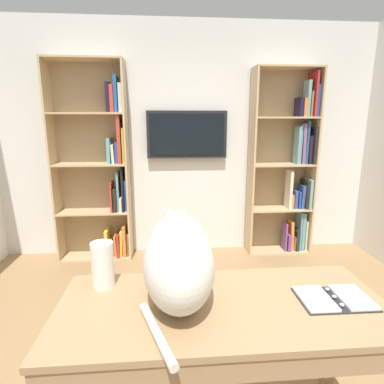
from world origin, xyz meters
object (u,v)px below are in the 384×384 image
object	(u,v)px
bookshelf_right	(101,169)
paper_towel_roll	(103,265)
cat	(178,257)
desk	(223,329)
wall_mounted_tv	(187,135)
open_binder	(334,298)
bookshelf_left	(289,168)

from	to	relation	value
bookshelf_right	paper_towel_roll	size ratio (longest dim) A/B	9.71
bookshelf_right	cat	size ratio (longest dim) A/B	3.19
paper_towel_roll	desk	bearing A→B (deg)	158.11
wall_mounted_tv	open_binder	bearing A→B (deg)	102.26
cat	paper_towel_roll	size ratio (longest dim) A/B	3.04
cat	bookshelf_left	bearing A→B (deg)	-122.05
desk	cat	world-z (taller)	cat
paper_towel_roll	wall_mounted_tv	bearing A→B (deg)	-104.52
paper_towel_roll	bookshelf_left	bearing A→B (deg)	-130.19
cat	open_binder	distance (m)	0.75
cat	open_binder	world-z (taller)	cat
desk	cat	xyz separation A→B (m)	(0.20, -0.09, 0.32)
desk	paper_towel_roll	distance (m)	0.66
desk	cat	bearing A→B (deg)	-24.33
open_binder	paper_towel_roll	bearing A→B (deg)	-11.48
desk	bookshelf_right	bearing A→B (deg)	-67.01
wall_mounted_tv	desk	world-z (taller)	wall_mounted_tv
desk	paper_towel_roll	xyz separation A→B (m)	(0.57, -0.23, 0.23)
bookshelf_left	open_binder	size ratio (longest dim) A/B	6.56
desk	open_binder	bearing A→B (deg)	-179.10
bookshelf_right	open_binder	size ratio (longest dim) A/B	6.73
wall_mounted_tv	desk	xyz separation A→B (m)	(-0.00, 2.43, -0.78)
bookshelf_right	desk	distance (m)	2.58
bookshelf_right	paper_towel_roll	bearing A→B (deg)	101.29
wall_mounted_tv	paper_towel_roll	size ratio (longest dim) A/B	4.02
bookshelf_left	paper_towel_roll	xyz separation A→B (m)	(1.78, 2.11, -0.15)
wall_mounted_tv	paper_towel_roll	distance (m)	2.33
bookshelf_left	desk	size ratio (longest dim) A/B	1.44
bookshelf_right	desk	world-z (taller)	bookshelf_right
cat	paper_towel_roll	xyz separation A→B (m)	(0.37, -0.14, -0.09)
bookshelf_left	cat	size ratio (longest dim) A/B	3.11
paper_towel_roll	cat	bearing A→B (deg)	159.45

